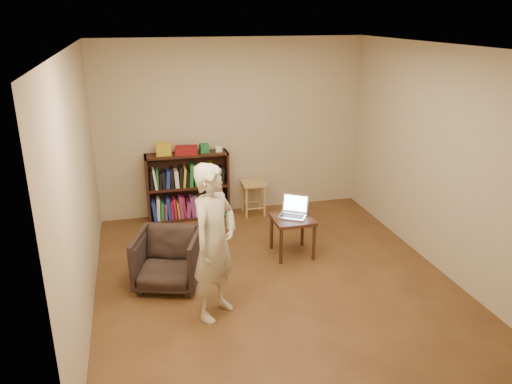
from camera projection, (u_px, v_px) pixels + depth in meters
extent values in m
plane|color=#4A2C17|center=(273.00, 279.00, 5.81)|extent=(4.50, 4.50, 0.00)
plane|color=white|center=(276.00, 47.00, 4.92)|extent=(4.50, 4.50, 0.00)
plane|color=#BBA38D|center=(232.00, 128.00, 7.41)|extent=(4.00, 0.00, 4.00)
plane|color=#BBA38D|center=(79.00, 187.00, 4.90)|extent=(0.00, 4.50, 4.50)
plane|color=#BBA38D|center=(439.00, 159.00, 5.83)|extent=(0.00, 4.50, 4.50)
cube|color=black|center=(148.00, 189.00, 7.23)|extent=(0.03, 0.30, 1.00)
cube|color=black|center=(227.00, 183.00, 7.50)|extent=(0.03, 0.30, 1.00)
cube|color=black|center=(187.00, 183.00, 7.49)|extent=(1.20, 0.02, 1.00)
cube|color=black|center=(189.00, 216.00, 7.53)|extent=(1.20, 0.30, 0.03)
cube|color=black|center=(188.00, 186.00, 7.37)|extent=(1.14, 0.30, 0.03)
cube|color=black|center=(186.00, 154.00, 7.20)|extent=(1.20, 0.30, 0.03)
cube|color=gold|center=(164.00, 149.00, 7.09)|extent=(0.22, 0.17, 0.17)
cube|color=maroon|center=(186.00, 150.00, 7.16)|extent=(0.34, 0.27, 0.11)
cube|color=#1E7135|center=(204.00, 148.00, 7.24)|extent=(0.13, 0.13, 0.12)
cube|color=white|center=(219.00, 149.00, 7.29)|extent=(0.10, 0.10, 0.07)
cube|color=tan|center=(253.00, 183.00, 7.50)|extent=(0.36, 0.36, 0.04)
cylinder|color=tan|center=(247.00, 203.00, 7.43)|extent=(0.03, 0.03, 0.48)
cylinder|color=tan|center=(265.00, 202.00, 7.49)|extent=(0.03, 0.03, 0.48)
cylinder|color=tan|center=(242.00, 197.00, 7.68)|extent=(0.03, 0.03, 0.48)
cylinder|color=tan|center=(260.00, 195.00, 7.75)|extent=(0.03, 0.03, 0.48)
imported|color=black|center=(168.00, 260.00, 5.57)|extent=(0.87, 0.88, 0.64)
cube|color=black|center=(293.00, 219.00, 6.24)|extent=(0.49, 0.49, 0.04)
cylinder|color=black|center=(281.00, 247.00, 6.08)|extent=(0.04, 0.04, 0.46)
cylinder|color=black|center=(314.00, 243.00, 6.18)|extent=(0.04, 0.04, 0.46)
cylinder|color=black|center=(271.00, 232.00, 6.47)|extent=(0.04, 0.04, 0.46)
cylinder|color=black|center=(302.00, 229.00, 6.57)|extent=(0.04, 0.04, 0.46)
cube|color=silver|center=(292.00, 216.00, 6.25)|extent=(0.41, 0.38, 0.02)
cube|color=black|center=(292.00, 216.00, 6.25)|extent=(0.31, 0.26, 0.00)
cube|color=silver|center=(295.00, 203.00, 6.34)|extent=(0.31, 0.24, 0.23)
cube|color=#B6D6FF|center=(295.00, 203.00, 6.34)|extent=(0.27, 0.20, 0.19)
imported|color=beige|center=(214.00, 242.00, 4.87)|extent=(0.69, 0.68, 1.61)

